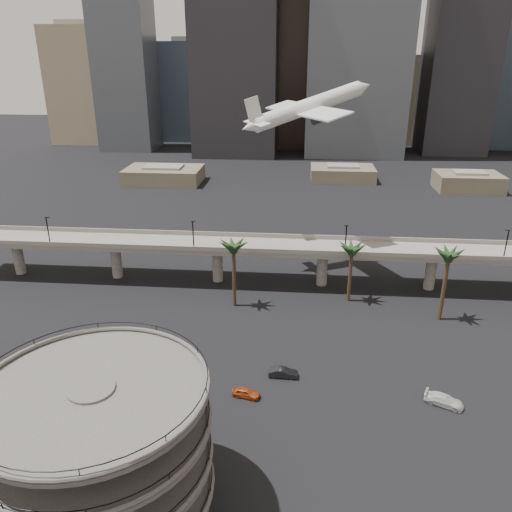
# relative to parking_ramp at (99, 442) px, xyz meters

# --- Properties ---
(ground) EXTENTS (700.00, 700.00, 0.00)m
(ground) POSITION_rel_parking_ramp_xyz_m (13.00, 4.00, -9.84)
(ground) COLOR black
(ground) RESTS_ON ground
(parking_ramp) EXTENTS (22.20, 22.20, 17.35)m
(parking_ramp) POSITION_rel_parking_ramp_xyz_m (0.00, 0.00, 0.00)
(parking_ramp) COLOR #504D4B
(parking_ramp) RESTS_ON ground
(overpass) EXTENTS (130.00, 9.30, 14.70)m
(overpass) POSITION_rel_parking_ramp_xyz_m (13.00, 59.00, -2.50)
(overpass) COLOR slate
(overpass) RESTS_ON ground
(palm_trees) EXTENTS (42.40, 10.40, 14.00)m
(palm_trees) POSITION_rel_parking_ramp_xyz_m (27.02, 48.65, 1.59)
(palm_trees) COLOR #432E1C
(palm_trees) RESTS_ON ground
(low_buildings) EXTENTS (135.00, 27.50, 6.80)m
(low_buildings) POSITION_rel_parking_ramp_xyz_m (19.89, 146.30, -6.97)
(low_buildings) COLOR brown
(low_buildings) RESTS_ON ground
(skyline) EXTENTS (269.00, 86.00, 129.61)m
(skyline) POSITION_rel_parking_ramp_xyz_m (28.11, 221.08, 37.59)
(skyline) COLOR gray
(skyline) RESTS_ON ground
(airborne_jet) EXTENTS (28.47, 26.45, 10.84)m
(airborne_jet) POSITION_rel_parking_ramp_xyz_m (19.96, 71.58, 24.87)
(airborne_jet) COLOR silver
(airborne_jet) RESTS_ON ground
(car_a) EXTENTS (4.24, 2.48, 1.35)m
(car_a) POSITION_rel_parking_ramp_xyz_m (12.17, 20.74, -9.16)
(car_a) COLOR #B04619
(car_a) RESTS_ON ground
(car_b) EXTENTS (4.46, 1.64, 1.46)m
(car_b) POSITION_rel_parking_ramp_xyz_m (17.22, 25.89, -9.11)
(car_b) COLOR black
(car_b) RESTS_ON ground
(car_c) EXTENTS (5.61, 4.06, 1.51)m
(car_c) POSITION_rel_parking_ramp_xyz_m (39.57, 21.44, -9.08)
(car_c) COLOR silver
(car_c) RESTS_ON ground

